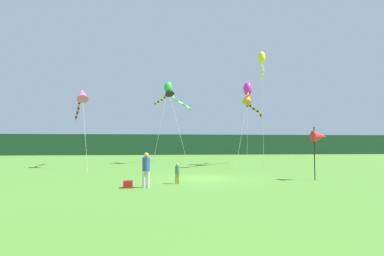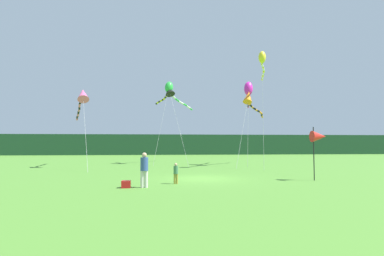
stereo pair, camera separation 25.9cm
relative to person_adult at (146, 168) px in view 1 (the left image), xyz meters
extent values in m
plane|color=#4C842D|center=(3.44, 3.74, -0.98)|extent=(120.00, 120.00, 0.00)
cube|color=#1E4228|center=(3.44, 48.74, 1.08)|extent=(108.00, 3.65, 4.13)
cylinder|color=silver|center=(-0.10, 0.00, -0.56)|extent=(0.18, 0.18, 0.85)
cylinder|color=silver|center=(0.10, 0.00, -0.56)|extent=(0.18, 0.18, 0.85)
cylinder|color=#334C8C|center=(0.00, 0.00, 0.20)|extent=(0.39, 0.39, 0.67)
sphere|color=tan|center=(0.00, 0.00, 0.65)|extent=(0.25, 0.25, 0.25)
cylinder|color=olive|center=(1.60, 1.32, -0.71)|extent=(0.11, 0.11, 0.55)
cylinder|color=olive|center=(1.73, 1.32, -0.71)|extent=(0.11, 0.11, 0.55)
cylinder|color=#3F724C|center=(1.66, 1.32, -0.22)|extent=(0.25, 0.25, 0.43)
sphere|color=tan|center=(1.66, 1.32, 0.08)|extent=(0.16, 0.16, 0.16)
cube|color=red|center=(-0.90, 0.03, -0.81)|extent=(0.44, 0.40, 0.36)
cylinder|color=black|center=(10.05, 2.06, 0.63)|extent=(0.06, 0.06, 3.23)
cone|color=red|center=(10.40, 2.06, 1.67)|extent=(0.90, 0.70, 0.70)
cylinder|color=#B2B2B2|center=(2.70, 16.23, 3.08)|extent=(1.80, 4.12, 8.13)
cone|color=black|center=(1.81, 18.28, 7.14)|extent=(1.54, 1.73, 1.43)
cylinder|color=black|center=(1.74, 18.45, 6.69)|extent=(0.33, 0.45, 0.25)
cylinder|color=yellow|center=(1.57, 18.79, 6.63)|extent=(0.39, 0.46, 0.28)
cylinder|color=black|center=(1.42, 19.13, 6.53)|extent=(0.32, 0.48, 0.31)
cylinder|color=yellow|center=(1.29, 19.49, 6.41)|extent=(0.35, 0.48, 0.31)
cylinder|color=black|center=(1.13, 19.83, 6.32)|extent=(0.36, 0.45, 0.25)
cylinder|color=yellow|center=(0.94, 20.16, 6.26)|extent=(0.39, 0.46, 0.27)
cylinder|color=black|center=(0.74, 20.48, 6.19)|extent=(0.39, 0.46, 0.27)
cylinder|color=yellow|center=(0.55, 20.81, 6.12)|extent=(0.37, 0.46, 0.27)
cylinder|color=black|center=(0.40, 21.16, 6.05)|extent=(0.33, 0.46, 0.27)
cylinder|color=#B2B2B2|center=(8.65, 13.04, 2.52)|extent=(2.18, 3.45, 7.02)
cone|color=orange|center=(9.73, 14.75, 6.02)|extent=(1.56, 1.72, 1.61)
cylinder|color=orange|center=(9.88, 15.00, 5.41)|extent=(0.51, 0.65, 0.37)
cylinder|color=black|center=(10.20, 15.50, 5.25)|extent=(0.52, 0.64, 0.34)
cylinder|color=orange|center=(10.50, 16.00, 5.14)|extent=(0.46, 0.63, 0.27)
cylinder|color=black|center=(10.85, 16.47, 5.04)|extent=(0.59, 0.58, 0.32)
cylinder|color=orange|center=(11.22, 16.92, 4.94)|extent=(0.49, 0.62, 0.26)
cylinder|color=black|center=(11.58, 17.38, 4.88)|extent=(0.58, 0.57, 0.27)
cylinder|color=orange|center=(12.01, 17.79, 4.74)|extent=(0.61, 0.60, 0.39)
cylinder|color=black|center=(12.31, 18.27, 4.56)|extent=(0.39, 0.67, 0.36)
cylinder|color=orange|center=(12.53, 18.81, 4.40)|extent=(0.46, 0.66, 0.34)
cylinder|color=#B2B2B2|center=(9.78, 10.41, 4.10)|extent=(0.69, 2.12, 10.18)
ellipsoid|color=yellow|center=(10.11, 11.45, 9.19)|extent=(0.96, 1.20, 1.23)
cylinder|color=yellow|center=(10.16, 11.67, 8.70)|extent=(0.31, 0.50, 0.27)
cylinder|color=white|center=(10.32, 12.07, 8.63)|extent=(0.40, 0.51, 0.28)
cylinder|color=yellow|center=(10.52, 12.47, 8.56)|extent=(0.37, 0.51, 0.26)
cylinder|color=white|center=(10.71, 12.86, 8.47)|extent=(0.41, 0.53, 0.32)
cylinder|color=yellow|center=(10.88, 13.26, 8.35)|extent=(0.34, 0.52, 0.30)
cylinder|color=white|center=(10.99, 13.69, 8.24)|extent=(0.28, 0.52, 0.31)
cylinder|color=yellow|center=(11.07, 14.12, 8.10)|extent=(0.30, 0.54, 0.34)
cylinder|color=white|center=(11.18, 14.55, 8.00)|extent=(0.32, 0.50, 0.25)
cylinder|color=yellow|center=(11.30, 14.97, 7.94)|extent=(0.33, 0.51, 0.27)
cylinder|color=#B2B2B2|center=(9.52, 14.21, 3.01)|extent=(0.94, 2.61, 7.99)
ellipsoid|color=#E026B2|center=(9.98, 15.50, 7.00)|extent=(1.27, 1.48, 1.66)
cylinder|color=#E026B2|center=(10.09, 15.68, 6.33)|extent=(0.42, 0.52, 0.33)
cylinder|color=black|center=(10.25, 16.06, 6.20)|extent=(0.30, 0.51, 0.31)
cylinder|color=#E026B2|center=(10.35, 16.47, 6.08)|extent=(0.31, 0.51, 0.31)
cylinder|color=black|center=(10.50, 16.85, 5.98)|extent=(0.39, 0.50, 0.29)
cylinder|color=#E026B2|center=(10.63, 17.25, 5.89)|extent=(0.27, 0.49, 0.29)
cylinder|color=black|center=(10.69, 17.66, 5.78)|extent=(0.27, 0.50, 0.31)
cylinder|color=#E026B2|center=(10.77, 18.07, 5.70)|extent=(0.29, 0.48, 0.26)
cylinder|color=black|center=(10.84, 18.49, 5.60)|extent=(0.26, 0.50, 0.32)
cylinder|color=#E026B2|center=(10.94, 18.89, 5.51)|extent=(0.33, 0.48, 0.25)
cylinder|color=#B2B2B2|center=(0.94, 16.72, 3.25)|extent=(1.67, 3.09, 8.47)
ellipsoid|color=green|center=(1.76, 18.25, 7.48)|extent=(1.36, 1.48, 1.50)
cylinder|color=green|center=(1.95, 18.65, 6.86)|extent=(0.58, 0.92, 0.37)
cylinder|color=white|center=(2.31, 19.46, 6.65)|extent=(0.56, 0.94, 0.45)
cylinder|color=green|center=(2.74, 20.23, 6.40)|extent=(0.70, 0.89, 0.44)
cylinder|color=white|center=(3.27, 20.94, 6.18)|extent=(0.75, 0.84, 0.39)
cylinder|color=green|center=(3.81, 21.64, 6.01)|extent=(0.69, 0.87, 0.34)
cylinder|color=white|center=(4.30, 22.38, 5.83)|extent=(0.66, 0.90, 0.41)
cylinder|color=green|center=(4.69, 23.17, 5.67)|extent=(0.51, 0.92, 0.29)
cylinder|color=#B2B2B2|center=(-5.54, 11.26, 2.42)|extent=(1.68, 4.98, 6.83)
cone|color=#E5598C|center=(-6.37, 13.74, 5.83)|extent=(1.51, 1.88, 1.68)
cylinder|color=#E5598C|center=(-6.52, 14.02, 5.28)|extent=(0.47, 0.68, 0.26)
cylinder|color=black|center=(-6.80, 14.59, 5.18)|extent=(0.48, 0.70, 0.33)
cylinder|color=#E5598C|center=(-7.03, 15.18, 5.00)|extent=(0.40, 0.73, 0.40)
cylinder|color=black|center=(-7.20, 15.80, 4.80)|extent=(0.35, 0.72, 0.37)
cylinder|color=#E5598C|center=(-7.38, 16.41, 4.65)|extent=(0.41, 0.70, 0.32)
cylinder|color=black|center=(-7.58, 17.01, 4.49)|extent=(0.40, 0.72, 0.39)
cylinder|color=#E5598C|center=(-7.78, 17.61, 4.30)|extent=(0.41, 0.72, 0.37)
cylinder|color=black|center=(-7.99, 18.21, 4.12)|extent=(0.43, 0.72, 0.37)
cylinder|color=#E5598C|center=(-8.18, 18.82, 3.95)|extent=(0.37, 0.71, 0.35)
camera|label=1|loc=(0.51, -15.86, 1.21)|focal=29.04mm
camera|label=2|loc=(0.77, -15.89, 1.21)|focal=29.04mm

